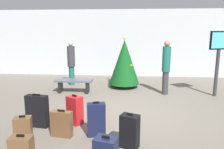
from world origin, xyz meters
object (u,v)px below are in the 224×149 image
flight_info_kiosk (218,53)px  suitcase_3 (23,131)px  holiday_tree (124,62)px  waiting_bench (74,83)px  traveller_1 (166,66)px  suitcase_4 (37,111)px  suitcase_5 (62,124)px  traveller_0 (71,62)px  suitcase_0 (130,131)px  suitcase_1 (96,120)px  suitcase_6 (75,110)px

flight_info_kiosk → suitcase_3: flight_info_kiosk is taller
holiday_tree → waiting_bench: bearing=-152.2°
traveller_1 → suitcase_3: bearing=-130.3°
suitcase_4 → suitcase_5: bearing=-31.4°
flight_info_kiosk → traveller_1: 1.76m
traveller_0 → suitcase_4: size_ratio=2.24×
traveller_1 → suitcase_0: (-1.22, -3.78, -0.69)m
suitcase_3 → suitcase_5: suitcase_3 is taller
holiday_tree → waiting_bench: holiday_tree is taller
suitcase_4 → suitcase_0: bearing=-19.5°
traveller_1 → suitcase_4: bearing=-138.4°
suitcase_3 → suitcase_4: suitcase_4 is taller
traveller_0 → suitcase_1: 4.77m
waiting_bench → suitcase_6: suitcase_6 is taller
waiting_bench → suitcase_6: 2.79m
holiday_tree → traveller_1: (1.48, -0.86, 0.00)m
flight_info_kiosk → waiting_bench: size_ratio=1.65×
traveller_0 → suitcase_0: bearing=-63.2°
traveller_1 → suitcase_0: 4.03m
flight_info_kiosk → suitcase_6: size_ratio=3.02×
flight_info_kiosk → suitcase_0: (-2.91, -3.70, -1.18)m
traveller_1 → suitcase_3: traveller_1 is taller
waiting_bench → suitcase_4: 2.93m
suitcase_0 → suitcase_4: bearing=160.5°
suitcase_0 → suitcase_6: size_ratio=0.96×
suitcase_0 → suitcase_4: (-2.17, 0.77, 0.05)m
holiday_tree → suitcase_0: bearing=-86.8°
waiting_bench → traveller_0: 1.35m
suitcase_3 → suitcase_5: 0.77m
traveller_0 → suitcase_3: 5.01m
traveller_0 → suitcase_3: bearing=-85.8°
suitcase_1 → suitcase_5: size_ratio=1.28×
holiday_tree → traveller_0: bearing=174.9°
traveller_1 → waiting_bench: bearing=-178.5°
traveller_1 → suitcase_6: traveller_1 is taller
suitcase_0 → suitcase_1: (-0.72, 0.43, 0.03)m
suitcase_5 → suitcase_6: suitcase_6 is taller
traveller_1 → suitcase_5: (-2.67, -3.45, -0.74)m
traveller_0 → holiday_tree: bearing=-5.1°
traveller_1 → suitcase_1: size_ratio=2.47×
suitcase_1 → suitcase_4: (-1.46, 0.34, 0.02)m
traveller_0 → flight_info_kiosk: bearing=-12.0°
traveller_0 → suitcase_5: 4.66m
flight_info_kiosk → waiting_bench: 5.10m
suitcase_1 → suitcase_6: suitcase_1 is taller
traveller_1 → traveller_0: bearing=164.0°
suitcase_0 → suitcase_1: size_ratio=0.91×
suitcase_4 → suitcase_6: suitcase_4 is taller
flight_info_kiosk → traveller_0: size_ratio=1.24×
flight_info_kiosk → suitcase_0: size_ratio=3.16×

